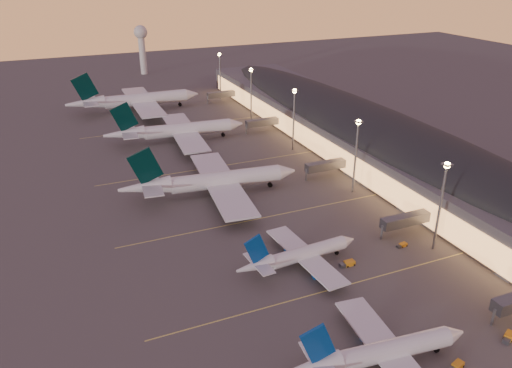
# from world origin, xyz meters

# --- Properties ---
(ground) EXTENTS (700.00, 700.00, 0.00)m
(ground) POSITION_xyz_m (0.00, 0.00, 0.00)
(ground) COLOR #484542
(airliner_narrow_south) EXTENTS (38.66, 34.69, 13.80)m
(airliner_narrow_south) POSITION_xyz_m (-4.20, -30.27, 3.57)
(airliner_narrow_south) COLOR silver
(airliner_narrow_south) RESTS_ON ground
(airliner_narrow_north) EXTENTS (35.28, 31.56, 12.60)m
(airliner_narrow_north) POSITION_xyz_m (-2.23, 7.25, 3.26)
(airliner_narrow_north) COLOR silver
(airliner_narrow_north) RESTS_ON ground
(airliner_wide_near) EXTENTS (60.64, 55.54, 19.39)m
(airliner_wide_near) POSITION_xyz_m (-9.22, 57.09, 4.99)
(airliner_wide_near) COLOR silver
(airliner_wide_near) RESTS_ON ground
(airliner_wide_mid) EXTENTS (60.90, 55.63, 19.48)m
(airliner_wide_mid) POSITION_xyz_m (-5.98, 114.45, 5.02)
(airliner_wide_mid) COLOR silver
(airliner_wide_mid) RESTS_ON ground
(airliner_wide_far) EXTENTS (68.47, 62.14, 21.97)m
(airliner_wide_far) POSITION_xyz_m (-13.14, 169.90, 5.66)
(airliner_wide_far) COLOR silver
(airliner_wide_far) RESTS_ON ground
(terminal_building) EXTENTS (56.35, 255.00, 17.46)m
(terminal_building) POSITION_xyz_m (61.84, 72.47, 8.78)
(terminal_building) COLOR #4C4B51
(terminal_building) RESTS_ON ground
(light_masts) EXTENTS (2.20, 217.20, 25.90)m
(light_masts) POSITION_xyz_m (36.00, 65.00, 17.55)
(light_masts) COLOR gray
(light_masts) RESTS_ON ground
(radar_tower) EXTENTS (9.00, 9.00, 32.50)m
(radar_tower) POSITION_xyz_m (10.00, 260.00, 21.87)
(radar_tower) COLOR silver
(radar_tower) RESTS_ON ground
(lane_markings) EXTENTS (90.00, 180.36, 0.00)m
(lane_markings) POSITION_xyz_m (0.00, 40.00, 0.01)
(lane_markings) COLOR #D8C659
(lane_markings) RESTS_ON ground
(baggage_tug_a) EXTENTS (4.01, 2.55, 1.12)m
(baggage_tug_a) POSITION_xyz_m (9.59, -36.76, 0.51)
(baggage_tug_a) COLOR orange
(baggage_tug_a) RESTS_ON ground
(baggage_tug_b) EXTENTS (4.25, 3.14, 1.19)m
(baggage_tug_b) POSITION_xyz_m (25.74, -34.69, 0.54)
(baggage_tug_b) COLOR orange
(baggage_tug_b) RESTS_ON ground
(baggage_tug_c) EXTENTS (3.37, 1.69, 0.96)m
(baggage_tug_c) POSITION_xyz_m (28.81, 4.29, 0.44)
(baggage_tug_c) COLOR orange
(baggage_tug_c) RESTS_ON ground
(baggage_tug_d) EXTENTS (4.18, 1.91, 1.24)m
(baggage_tug_d) POSITION_xyz_m (9.73, 2.31, 0.57)
(baggage_tug_d) COLOR orange
(baggage_tug_d) RESTS_ON ground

